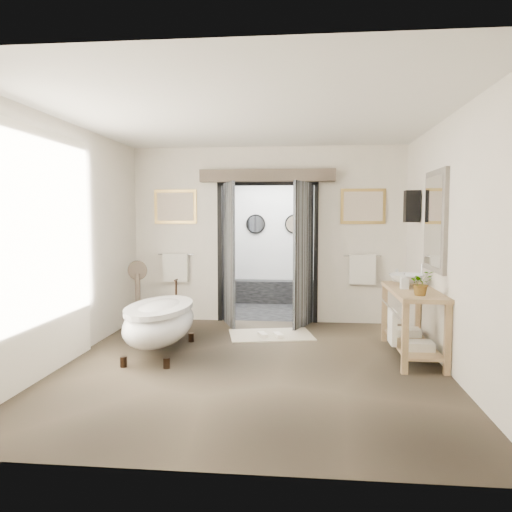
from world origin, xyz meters
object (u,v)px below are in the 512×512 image
object	(u,v)px
vanity	(411,317)
basin	(406,280)
clawfoot_tub	(160,321)
rug	(271,335)

from	to	relation	value
vanity	basin	bearing A→B (deg)	90.82
clawfoot_tub	vanity	distance (m)	3.18
clawfoot_tub	basin	size ratio (longest dim) A/B	3.89
clawfoot_tub	vanity	world-z (taller)	clawfoot_tub
rug	clawfoot_tub	bearing A→B (deg)	-140.59
vanity	rug	distance (m)	2.10
rug	basin	xyz separation A→B (m)	(1.82, -0.61, 0.92)
clawfoot_tub	vanity	size ratio (longest dim) A/B	1.10
clawfoot_tub	basin	xyz separation A→B (m)	(3.16, 0.50, 0.51)
vanity	basin	xyz separation A→B (m)	(-0.00, 0.31, 0.42)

